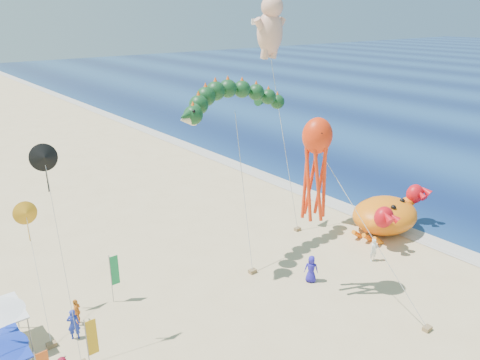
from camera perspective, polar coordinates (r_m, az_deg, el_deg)
name	(u,v)px	position (r m, az deg, el deg)	size (l,w,h in m)	color
ground	(281,271)	(32.58, 5.04, -11.00)	(320.00, 320.00, 0.00)	#D1B784
foam_strip	(386,224)	(40.93, 17.39, -5.14)	(320.00, 320.00, 0.00)	silver
crab_inflatable	(386,214)	(39.09, 17.39, -3.98)	(7.66, 5.67, 3.36)	orange
dragon_kite	(233,104)	(31.44, -0.86, 9.26)	(10.80, 6.06, 12.08)	#0E3517
cherub_kite	(271,25)	(35.45, 3.76, 18.33)	(2.43, 3.56, 17.91)	#E2A289
octopus_kite	(316,162)	(27.10, 9.28, 2.22)	(3.40, 7.85, 11.14)	red
feather_flags	(62,328)	(25.63, -20.83, -16.53)	(8.18, 5.92, 3.20)	gray
beachgoers	(111,317)	(27.64, -15.44, -15.82)	(24.46, 8.92, 1.86)	#1E33B4
small_kites	(4,234)	(24.85, -26.78, -5.89)	(6.06, 8.32, 11.00)	#D9188A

